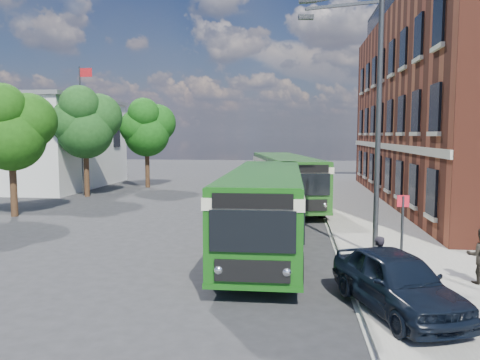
# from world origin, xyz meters

# --- Properties ---
(ground) EXTENTS (120.00, 120.00, 0.00)m
(ground) POSITION_xyz_m (0.00, 0.00, 0.00)
(ground) COLOR #2A2A2C
(ground) RESTS_ON ground
(pavement) EXTENTS (6.00, 48.00, 0.15)m
(pavement) POSITION_xyz_m (7.00, 8.00, 0.07)
(pavement) COLOR gray
(pavement) RESTS_ON ground
(kerb_line) EXTENTS (0.12, 48.00, 0.01)m
(kerb_line) POSITION_xyz_m (3.95, 8.00, 0.01)
(kerb_line) COLOR beige
(kerb_line) RESTS_ON ground
(white_building) EXTENTS (9.40, 13.40, 7.30)m
(white_building) POSITION_xyz_m (-18.00, 18.00, 3.66)
(white_building) COLOR silver
(white_building) RESTS_ON ground
(flagpole) EXTENTS (0.95, 0.10, 9.00)m
(flagpole) POSITION_xyz_m (-12.45, 13.00, 4.94)
(flagpole) COLOR #343638
(flagpole) RESTS_ON ground
(street_lamp) EXTENTS (2.96, 2.38, 9.00)m
(street_lamp) POSITION_xyz_m (4.84, -2.00, 4.79)
(street_lamp) COLOR #343638
(street_lamp) RESTS_ON ground
(bus_stop_sign) EXTENTS (0.35, 0.08, 2.52)m
(bus_stop_sign) POSITION_xyz_m (5.60, -4.20, 1.51)
(bus_stop_sign) COLOR #343638
(bus_stop_sign) RESTS_ON ground
(bus_front) EXTENTS (2.71, 11.82, 3.02)m
(bus_front) POSITION_xyz_m (1.32, -1.36, 1.83)
(bus_front) COLOR #155312
(bus_front) RESTS_ON ground
(bus_rear) EXTENTS (4.89, 12.52, 3.02)m
(bus_rear) POSITION_xyz_m (1.83, 9.88, 1.83)
(bus_rear) COLOR #1E5218
(bus_rear) RESTS_ON ground
(parked_car) EXTENTS (3.01, 4.57, 1.45)m
(parked_car) POSITION_xyz_m (4.80, -7.33, 0.87)
(parked_car) COLOR black
(parked_car) RESTS_ON pavement
(pedestrian_a) EXTENTS (0.66, 0.59, 1.51)m
(pedestrian_a) POSITION_xyz_m (4.60, -6.00, 0.90)
(pedestrian_a) COLOR black
(pedestrian_a) RESTS_ON pavement
(tree_left) EXTENTS (4.10, 3.90, 6.92)m
(tree_left) POSITION_xyz_m (-12.29, 4.45, 4.69)
(tree_left) COLOR #362113
(tree_left) RESTS_ON ground
(tree_mid) EXTENTS (4.51, 4.29, 7.61)m
(tree_mid) POSITION_xyz_m (-11.93, 12.45, 5.16)
(tree_mid) COLOR #362113
(tree_mid) RESTS_ON ground
(tree_right) EXTENTS (4.28, 4.07, 7.23)m
(tree_right) POSITION_xyz_m (-9.51, 18.49, 4.90)
(tree_right) COLOR #362113
(tree_right) RESTS_ON ground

